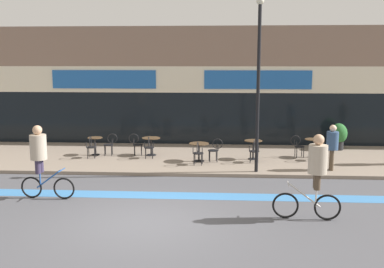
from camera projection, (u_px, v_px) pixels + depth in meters
name	position (u px, v px, depth m)	size (l,w,h in m)	color
ground_plane	(145.00, 223.00, 11.22)	(120.00, 120.00, 0.00)	#4C4C51
sidewalk_slab	(174.00, 158.00, 18.34)	(40.00, 5.50, 0.12)	gray
storefront_facade	(184.00, 85.00, 22.54)	(40.00, 4.06, 5.52)	#7F6656
bike_lane_stripe	(158.00, 195.00, 13.46)	(36.00, 0.70, 0.01)	#3D7AB7
bistro_table_0	(95.00, 143.00, 18.50)	(0.60, 0.60, 0.74)	black
bistro_table_1	(151.00, 143.00, 18.44)	(0.75, 0.75, 0.74)	black
bistro_table_2	(199.00, 148.00, 17.35)	(0.77, 0.77, 0.71)	black
bistro_table_3	(253.00, 146.00, 17.71)	(0.69, 0.69, 0.76)	black
bistro_table_4	(313.00, 144.00, 18.03)	(0.69, 0.69, 0.75)	black
cafe_chair_0_near	(91.00, 146.00, 17.89)	(0.44, 0.59, 0.90)	black
cafe_chair_0_side	(110.00, 143.00, 18.47)	(0.60, 0.45, 0.90)	black
cafe_chair_1_near	(149.00, 146.00, 17.82)	(0.45, 0.60, 0.90)	black
cafe_chair_1_side	(136.00, 143.00, 18.47)	(0.60, 0.45, 0.90)	black
cafe_chair_2_near	(198.00, 151.00, 16.73)	(0.43, 0.59, 0.90)	black
cafe_chair_2_side	(215.00, 148.00, 17.32)	(0.60, 0.45, 0.90)	black
cafe_chair_3_near	(254.00, 150.00, 17.10)	(0.45, 0.60, 0.90)	black
cafe_chair_4_near	(317.00, 148.00, 17.42)	(0.43, 0.59, 0.90)	black
cafe_chair_4_side	(298.00, 145.00, 18.06)	(0.59, 0.43, 0.90)	black
planter_pot	(339.00, 135.00, 19.58)	(0.74, 0.74, 1.16)	#232326
lamp_post	(258.00, 75.00, 15.27)	(0.26, 0.26, 5.96)	black
cyclist_0	(315.00, 169.00, 11.22)	(1.72, 0.55, 2.20)	black
cyclist_1	(40.00, 155.00, 12.97)	(1.63, 0.52, 2.17)	black
pedestrian_far_end	(332.00, 143.00, 15.90)	(0.48, 0.48, 1.63)	#4C3D2D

